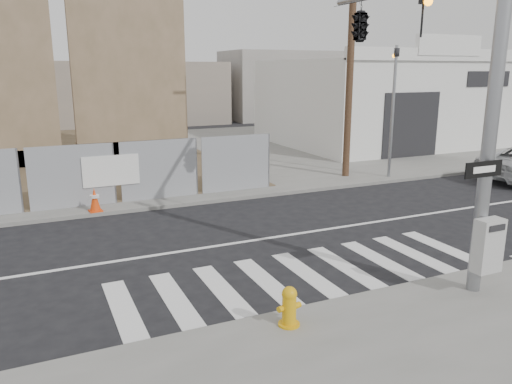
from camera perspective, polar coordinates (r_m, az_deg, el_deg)
name	(u,v)px	position (r m, az deg, el deg)	size (l,w,h in m)	color
ground	(259,240)	(13.32, 0.37, -5.47)	(100.00, 100.00, 0.00)	black
sidewalk_far	(145,156)	(26.31, -12.58, 3.99)	(50.00, 20.00, 0.12)	slate
signal_pole	(397,52)	(12.18, 15.80, 15.10)	(0.96, 5.87, 7.00)	gray
far_signal_pole	(394,93)	(20.83, 15.47, 10.80)	(0.16, 0.20, 5.60)	gray
concrete_wall_right	(131,91)	(25.96, -14.11, 11.16)	(5.50, 1.30, 8.00)	brown
auto_shop	(381,102)	(31.14, 14.05, 9.98)	(12.00, 10.20, 5.95)	silver
utility_pole_right	(351,48)	(20.63, 10.80, 15.82)	(1.60, 0.28, 10.00)	#523726
fire_hydrant	(289,306)	(8.75, 3.82, -12.91)	(0.47, 0.47, 0.71)	#D59B0B
traffic_cone_d	(95,200)	(16.20, -17.95, -0.86)	(0.43, 0.43, 0.75)	#E53E0C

